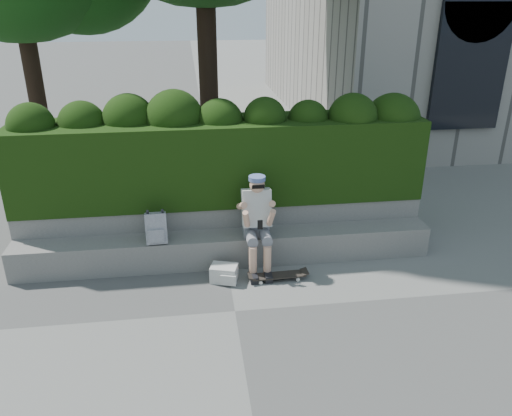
{
  "coord_description": "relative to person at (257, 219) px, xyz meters",
  "views": [
    {
      "loc": [
        -0.44,
        -5.18,
        3.62
      ],
      "look_at": [
        0.4,
        1.0,
        0.95
      ],
      "focal_mm": 35.0,
      "sensor_mm": 36.0,
      "label": 1
    }
  ],
  "objects": [
    {
      "name": "ground",
      "position": [
        -0.42,
        -1.07,
        -0.75
      ],
      "size": [
        80.0,
        80.0,
        0.0
      ],
      "primitive_type": "plane",
      "color": "slate",
      "rests_on": "ground"
    },
    {
      "name": "bench_ledge",
      "position": [
        -0.42,
        0.18,
        -0.53
      ],
      "size": [
        6.0,
        0.45,
        0.45
      ],
      "primitive_type": "cube",
      "color": "gray",
      "rests_on": "ground"
    },
    {
      "name": "planter_wall",
      "position": [
        -0.42,
        0.66,
        -0.38
      ],
      "size": [
        6.0,
        0.5,
        0.75
      ],
      "primitive_type": "cube",
      "color": "gray",
      "rests_on": "ground"
    },
    {
      "name": "hedge",
      "position": [
        -0.42,
        0.88,
        0.6
      ],
      "size": [
        6.0,
        1.0,
        1.2
      ],
      "primitive_type": "cube",
      "color": "black",
      "rests_on": "planter_wall"
    },
    {
      "name": "person",
      "position": [
        0.0,
        0.0,
        0.0
      ],
      "size": [
        0.4,
        0.76,
        1.38
      ],
      "color": "slate",
      "rests_on": "ground"
    },
    {
      "name": "skateboard",
      "position": [
        0.24,
        -0.41,
        -0.69
      ],
      "size": [
        0.75,
        0.21,
        0.08
      ],
      "rotation": [
        0.0,
        0.0,
        0.03
      ],
      "color": "black",
      "rests_on": "ground"
    },
    {
      "name": "backpack_plaid",
      "position": [
        -1.39,
        0.08,
        -0.09
      ],
      "size": [
        0.3,
        0.17,
        0.43
      ],
      "primitive_type": "cube",
      "rotation": [
        0.0,
        0.0,
        0.06
      ],
      "color": "#BCBBC1",
      "rests_on": "bench_ledge"
    },
    {
      "name": "backpack_ground",
      "position": [
        -0.5,
        -0.33,
        -0.64
      ],
      "size": [
        0.41,
        0.34,
        0.23
      ],
      "primitive_type": "cube",
      "rotation": [
        0.0,
        0.0,
        -0.29
      ],
      "color": "silver",
      "rests_on": "ground"
    }
  ]
}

